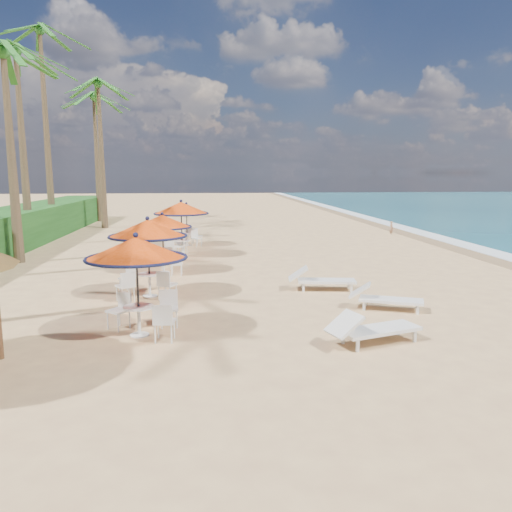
{
  "coord_description": "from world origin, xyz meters",
  "views": [
    {
      "loc": [
        -3.77,
        -11.28,
        3.63
      ],
      "look_at": [
        -2.32,
        3.19,
        1.2
      ],
      "focal_mm": 35.0,
      "sensor_mm": 36.0,
      "label": 1
    }
  ],
  "objects": [
    {
      "name": "person",
      "position": [
        7.2,
        17.28,
        0.42
      ],
      "size": [
        0.24,
        0.33,
        0.85
      ],
      "primitive_type": "imported",
      "rotation": [
        0.0,
        0.0,
        1.69
      ],
      "color": "#8B6346",
      "rests_on": "ground"
    },
    {
      "name": "palm_4",
      "position": [
        -12.63,
        14.59,
        8.8
      ],
      "size": [
        5.0,
        5.0,
        9.62
      ],
      "color": "brown",
      "rests_on": "ground"
    },
    {
      "name": "palm_7",
      "position": [
        -11.85,
        27.75,
        8.59
      ],
      "size": [
        5.0,
        5.0,
        9.4
      ],
      "color": "brown",
      "rests_on": "ground"
    },
    {
      "name": "palm_5",
      "position": [
        -12.82,
        19.15,
        10.77
      ],
      "size": [
        5.0,
        5.0,
        11.75
      ],
      "color": "brown",
      "rests_on": "ground"
    },
    {
      "name": "wetsand_band",
      "position": [
        8.4,
        10.0,
        0.0
      ],
      "size": [
        1.4,
        140.0,
        0.02
      ],
      "primitive_type": "cube",
      "color": "olive",
      "rests_on": "ground"
    },
    {
      "name": "station_2",
      "position": [
        -5.32,
        7.02,
        1.7
      ],
      "size": [
        2.14,
        2.14,
        2.23
      ],
      "color": "black",
      "rests_on": "ground"
    },
    {
      "name": "station_1",
      "position": [
        -5.51,
        3.37,
        1.75
      ],
      "size": [
        2.29,
        2.29,
        2.39
      ],
      "color": "black",
      "rests_on": "ground"
    },
    {
      "name": "station_4",
      "position": [
        -4.68,
        13.94,
        1.6
      ],
      "size": [
        2.09,
        2.1,
        2.18
      ],
      "color": "black",
      "rests_on": "ground"
    },
    {
      "name": "ground",
      "position": [
        0.0,
        0.0,
        0.0
      ],
      "size": [
        160.0,
        160.0,
        0.0
      ],
      "primitive_type": "plane",
      "color": "tan",
      "rests_on": "ground"
    },
    {
      "name": "lounger_near",
      "position": [
        -0.31,
        -1.35,
        0.35
      ],
      "size": [
        2.21,
        1.28,
        0.76
      ],
      "rotation": [
        0.0,
        0.0,
        0.32
      ],
      "color": "silver",
      "rests_on": "ground"
    },
    {
      "name": "station_3",
      "position": [
        -4.89,
        10.58,
        1.82
      ],
      "size": [
        2.39,
        2.39,
        2.49
      ],
      "color": "black",
      "rests_on": "ground"
    },
    {
      "name": "foam_strip",
      "position": [
        9.3,
        10.0,
        0.0
      ],
      "size": [
        1.2,
        140.0,
        0.04
      ],
      "primitive_type": "cube",
      "color": "white",
      "rests_on": "ground"
    },
    {
      "name": "lounger_mid",
      "position": [
        0.92,
        1.31,
        0.32
      ],
      "size": [
        2.02,
        1.3,
        0.69
      ],
      "rotation": [
        0.0,
        0.0,
        -0.39
      ],
      "color": "silver",
      "rests_on": "ground"
    },
    {
      "name": "palm_6",
      "position": [
        -10.51,
        22.74,
        8.72
      ],
      "size": [
        5.0,
        5.0,
        9.53
      ],
      "color": "brown",
      "rests_on": "ground"
    },
    {
      "name": "palm_3",
      "position": [
        -11.42,
        9.72,
        7.73
      ],
      "size": [
        5.0,
        5.0,
        8.49
      ],
      "color": "brown",
      "rests_on": "ground"
    },
    {
      "name": "lounger_far",
      "position": [
        -0.27,
        3.69,
        0.35
      ],
      "size": [
        2.16,
        0.93,
        0.75
      ],
      "rotation": [
        0.0,
        0.0,
        -0.14
      ],
      "color": "silver",
      "rests_on": "ground"
    },
    {
      "name": "station_0",
      "position": [
        -5.28,
        -0.22,
        1.72
      ],
      "size": [
        2.25,
        2.25,
        2.35
      ],
      "color": "black",
      "rests_on": "ground"
    }
  ]
}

